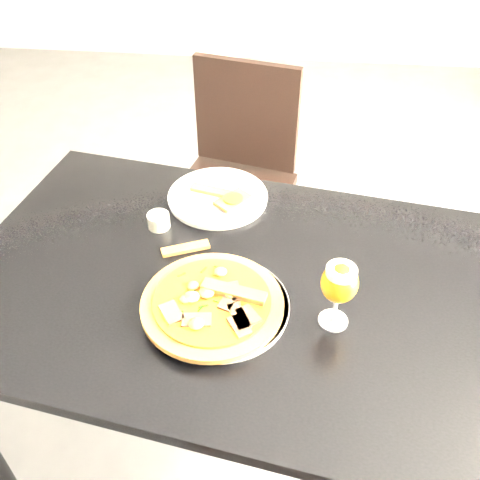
# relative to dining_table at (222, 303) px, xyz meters

# --- Properties ---
(ground) EXTENTS (6.00, 6.00, 0.00)m
(ground) POSITION_rel_dining_table_xyz_m (-0.31, 0.07, -0.66)
(ground) COLOR #4E4E50
(ground) RESTS_ON ground
(dining_table) EXTENTS (1.31, 0.98, 0.75)m
(dining_table) POSITION_rel_dining_table_xyz_m (0.00, 0.00, 0.00)
(dining_table) COLOR black
(dining_table) RESTS_ON ground
(chair_far) EXTENTS (0.49, 0.49, 0.88)m
(chair_far) POSITION_rel_dining_table_xyz_m (-0.05, 0.78, -0.17)
(chair_far) COLOR black
(chair_far) RESTS_ON ground
(plate_main) EXTENTS (0.33, 0.33, 0.02)m
(plate_main) POSITION_rel_dining_table_xyz_m (0.01, -0.10, 0.10)
(plate_main) COLOR white
(plate_main) RESTS_ON dining_table
(pizza) EXTENTS (0.30, 0.30, 0.03)m
(pizza) POSITION_rel_dining_table_xyz_m (-0.00, -0.10, 0.12)
(pizza) COLOR #995E25
(pizza) RESTS_ON plate_main
(plate_second) EXTENTS (0.30, 0.30, 0.01)m
(plate_second) POSITION_rel_dining_table_xyz_m (-0.05, 0.29, 0.10)
(plate_second) COLOR white
(plate_second) RESTS_ON dining_table
(crust_scraps) EXTENTS (0.17, 0.12, 0.01)m
(crust_scraps) POSITION_rel_dining_table_xyz_m (-0.02, 0.28, 0.11)
(crust_scraps) COLOR #995E25
(crust_scraps) RESTS_ON plate_second
(loose_crust) EXTENTS (0.12, 0.07, 0.01)m
(loose_crust) POSITION_rel_dining_table_xyz_m (-0.10, 0.08, 0.09)
(loose_crust) COLOR #995E25
(loose_crust) RESTS_ON dining_table
(sauce_cup) EXTENTS (0.06, 0.06, 0.04)m
(sauce_cup) POSITION_rel_dining_table_xyz_m (-0.18, 0.16, 0.11)
(sauce_cup) COLOR silver
(sauce_cup) RESTS_ON dining_table
(beer_glass) EXTENTS (0.08, 0.08, 0.16)m
(beer_glass) POSITION_rel_dining_table_xyz_m (0.25, -0.11, 0.20)
(beer_glass) COLOR #B1B4BA
(beer_glass) RESTS_ON dining_table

